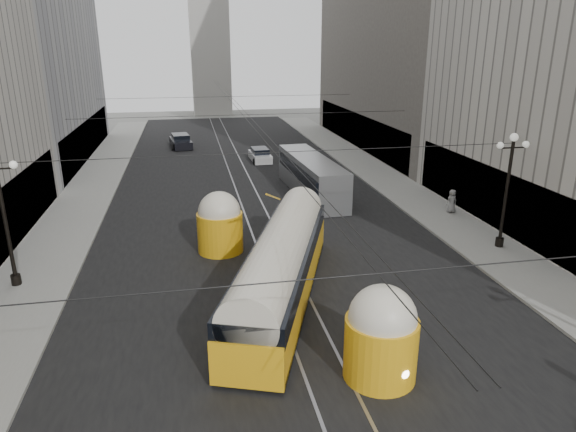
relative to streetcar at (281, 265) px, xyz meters
name	(u,v)px	position (x,y,z in m)	size (l,w,h in m)	color
road	(246,191)	(0.50, 18.07, -1.69)	(20.00, 85.00, 0.02)	black
sidewalk_left	(92,187)	(-11.50, 21.57, -1.62)	(4.00, 72.00, 0.15)	gray
sidewalk_right	(376,173)	(12.50, 21.57, -1.62)	(4.00, 72.00, 0.15)	gray
rail_left	(237,192)	(-0.25, 18.07, -1.69)	(0.12, 85.00, 0.04)	gray
rail_right	(256,191)	(1.25, 18.07, -1.69)	(0.12, 85.00, 0.04)	gray
building_left_far	(2,5)	(-19.49, 33.57, 12.62)	(12.60, 28.60, 28.60)	#999999
distant_tower	(208,17)	(0.50, 65.57, 13.27)	(6.00, 6.00, 31.36)	#B2AFA8
lamppost_left_mid	(4,212)	(-12.10, 3.57, 2.05)	(1.86, 0.44, 6.37)	black
lamppost_right_mid	(508,184)	(13.10, 3.57, 2.05)	(1.86, 0.44, 6.37)	black
catenary	(247,117)	(0.62, 17.06, 4.19)	(25.00, 72.00, 0.23)	black
streetcar	(281,265)	(0.00, 0.00, 0.00)	(7.09, 14.98, 3.47)	#F5AF15
city_bus	(311,175)	(5.26, 16.19, -0.12)	(2.96, 11.41, 2.87)	gray
sedan_white_far	(260,155)	(3.10, 28.71, -1.11)	(1.87, 4.18, 1.30)	white
sedan_dark_far	(181,141)	(-4.56, 37.33, -1.02)	(2.60, 4.96, 1.49)	black
pedestrian_sidewalk_right	(452,201)	(13.40, 9.70, -0.74)	(0.78, 0.48, 1.60)	slate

